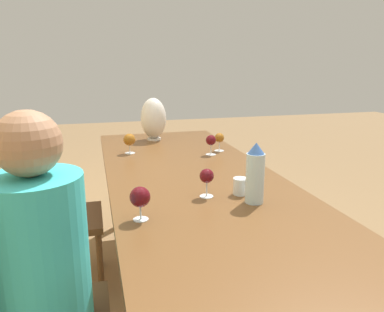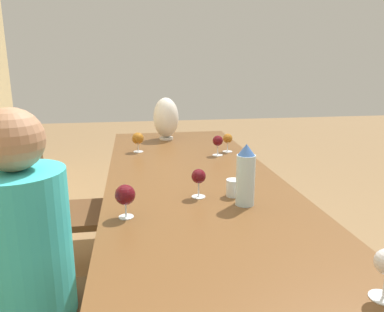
% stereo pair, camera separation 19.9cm
% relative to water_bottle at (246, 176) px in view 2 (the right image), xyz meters
% --- Properties ---
extents(dining_table, '(2.93, 0.90, 0.77)m').
position_rel_water_bottle_xyz_m(dining_table, '(0.22, 0.15, -0.19)').
color(dining_table, brown).
rests_on(dining_table, ground_plane).
extents(water_bottle, '(0.08, 0.08, 0.26)m').
position_rel_water_bottle_xyz_m(water_bottle, '(0.00, 0.00, 0.00)').
color(water_bottle, silver).
rests_on(water_bottle, dining_table).
extents(water_tumbler, '(0.07, 0.07, 0.08)m').
position_rel_water_bottle_xyz_m(water_tumbler, '(0.11, 0.02, -0.09)').
color(water_tumbler, silver).
rests_on(water_tumbler, dining_table).
extents(vase, '(0.19, 0.19, 0.32)m').
position_rel_water_bottle_xyz_m(vase, '(1.41, 0.21, 0.04)').
color(vase, silver).
rests_on(vase, dining_table).
extents(wine_glass_0, '(0.08, 0.08, 0.13)m').
position_rel_water_bottle_xyz_m(wine_glass_0, '(-0.06, 0.50, -0.04)').
color(wine_glass_0, silver).
rests_on(wine_glass_0, dining_table).
extents(wine_glass_1, '(0.06, 0.06, 0.13)m').
position_rel_water_bottle_xyz_m(wine_glass_1, '(0.12, 0.18, -0.03)').
color(wine_glass_1, silver).
rests_on(wine_glass_1, dining_table).
extents(wine_glass_3, '(0.08, 0.08, 0.13)m').
position_rel_water_bottle_xyz_m(wine_glass_3, '(1.02, 0.43, -0.04)').
color(wine_glass_3, silver).
rests_on(wine_glass_3, dining_table).
extents(wine_glass_4, '(0.07, 0.07, 0.13)m').
position_rel_water_bottle_xyz_m(wine_glass_4, '(0.85, -0.07, -0.04)').
color(wine_glass_4, silver).
rests_on(wine_glass_4, dining_table).
extents(wine_glass_5, '(0.07, 0.07, 0.12)m').
position_rel_water_bottle_xyz_m(wine_glass_5, '(0.93, -0.16, -0.04)').
color(wine_glass_5, silver).
rests_on(wine_glass_5, dining_table).
extents(chair_near, '(0.44, 0.44, 0.97)m').
position_rel_water_bottle_xyz_m(chair_near, '(-0.15, 0.93, -0.39)').
color(chair_near, brown).
rests_on(chair_near, ground_plane).
extents(chair_far, '(0.44, 0.44, 0.97)m').
position_rel_water_bottle_xyz_m(chair_far, '(0.82, 0.93, -0.39)').
color(chair_far, brown).
rests_on(chair_far, ground_plane).
extents(person_near, '(0.33, 0.33, 1.22)m').
position_rel_water_bottle_xyz_m(person_near, '(-0.15, 0.84, -0.24)').
color(person_near, '#2D2D38').
rests_on(person_near, ground_plane).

